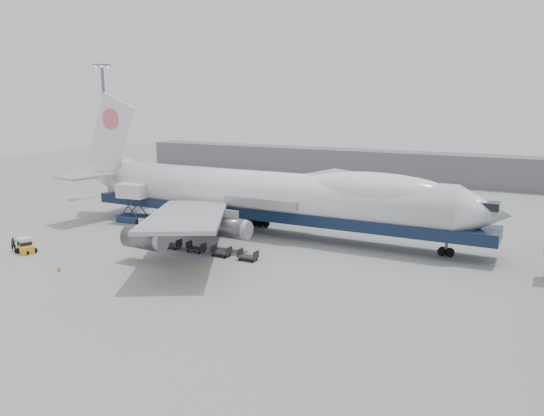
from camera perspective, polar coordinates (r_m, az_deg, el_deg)
The scene contains 14 objects.
ground at distance 66.29m, azimuth -5.62°, elevation -4.92°, with size 260.00×260.00×0.00m, color gray.
apron_line at distance 61.60m, azimuth -8.71°, elevation -6.28°, with size 60.00×0.15×0.01m, color gold.
hangar at distance 131.89m, azimuth 7.58°, elevation 4.79°, with size 110.00×8.00×7.00m, color slate.
floodlight_mast at distance 109.12m, azimuth -17.49°, elevation 8.66°, with size 2.40×2.40×25.43m.
airliner at distance 74.74m, azimuth -0.23°, elevation 1.44°, with size 67.00×55.30×19.98m.
catering_truck at distance 84.87m, azimuth -14.72°, elevation 0.78°, with size 5.18×3.83×6.09m.
baggage_tug at distance 72.94m, azimuth -25.01°, elevation -3.76°, with size 2.89×2.22×1.88m.
ground_worker at distance 74.28m, azimuth -26.05°, elevation -3.55°, with size 0.65×0.43×1.78m, color black.
traffic_cone at distance 63.97m, azimuth -21.95°, elevation -6.07°, with size 0.41×0.41×0.60m.
dolly_0 at distance 71.71m, azimuth -13.05°, elevation -3.46°, with size 2.30×1.35×1.30m.
dolly_1 at distance 69.37m, azimuth -10.69°, elevation -3.87°, with size 2.30×1.35×1.30m.
dolly_2 at distance 67.16m, azimuth -8.17°, elevation -4.29°, with size 2.30×1.35×1.30m.
dolly_3 at distance 65.09m, azimuth -5.47°, elevation -4.74°, with size 2.30×1.35×1.30m.
dolly_4 at distance 63.18m, azimuth -2.60°, elevation -5.20°, with size 2.30×1.35×1.30m.
Camera 1 is at (35.24, -52.95, 18.66)m, focal length 35.00 mm.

